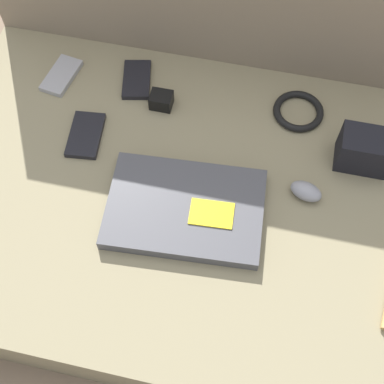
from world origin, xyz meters
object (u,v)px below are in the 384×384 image
object	(u,v)px
phone_black	(137,80)
phone_small	(86,135)
computer_mouse	(306,191)
phone_silver	(61,76)
laptop	(185,209)
charger_brick	(161,100)
camera_pouch	(365,150)

from	to	relation	value
phone_black	phone_small	world-z (taller)	same
computer_mouse	phone_silver	distance (m)	0.65
laptop	charger_brick	bearing A→B (deg)	109.77
phone_black	phone_small	size ratio (longest dim) A/B	0.98
computer_mouse	charger_brick	xyz separation A→B (m)	(-0.36, 0.17, 0.00)
laptop	phone_small	size ratio (longest dim) A/B	2.64
computer_mouse	phone_black	world-z (taller)	computer_mouse
camera_pouch	phone_small	bearing A→B (deg)	-173.76
computer_mouse	phone_silver	world-z (taller)	computer_mouse
phone_silver	camera_pouch	world-z (taller)	camera_pouch
laptop	phone_small	distance (m)	0.30
computer_mouse	phone_black	size ratio (longest dim) A/B	0.62
laptop	computer_mouse	distance (m)	0.26
charger_brick	computer_mouse	bearing A→B (deg)	-25.45
phone_silver	laptop	bearing A→B (deg)	-28.84
phone_silver	charger_brick	size ratio (longest dim) A/B	2.40
charger_brick	phone_black	bearing A→B (deg)	143.14
camera_pouch	charger_brick	distance (m)	0.47
phone_black	computer_mouse	bearing A→B (deg)	-39.75
computer_mouse	charger_brick	distance (m)	0.40
laptop	phone_silver	distance (m)	0.48
phone_black	phone_silver	bearing A→B (deg)	176.30
phone_small	phone_silver	bearing A→B (deg)	119.74
computer_mouse	camera_pouch	size ratio (longest dim) A/B	0.69
laptop	charger_brick	world-z (taller)	charger_brick
computer_mouse	phone_black	bearing A→B (deg)	168.61
phone_small	camera_pouch	size ratio (longest dim) A/B	1.15
laptop	charger_brick	size ratio (longest dim) A/B	6.59
phone_small	charger_brick	xyz separation A→B (m)	(0.15, 0.13, 0.01)
laptop	charger_brick	distance (m)	0.29
phone_silver	camera_pouch	xyz separation A→B (m)	(0.73, -0.09, 0.04)
camera_pouch	charger_brick	size ratio (longest dim) A/B	2.18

